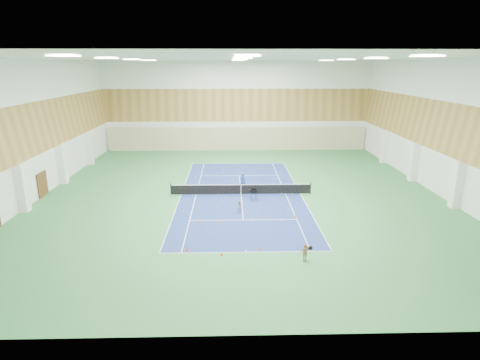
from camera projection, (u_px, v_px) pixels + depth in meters
name	position (u px, v px, depth m)	size (l,w,h in m)	color
ground	(241.00, 194.00, 36.84)	(40.00, 40.00, 0.00)	#32763F
room_shell	(241.00, 129.00, 35.18)	(36.00, 40.00, 12.00)	white
wood_cladding	(241.00, 106.00, 34.62)	(36.00, 40.00, 8.00)	#A67C3D
ceiling_light_grid	(241.00, 59.00, 33.54)	(21.40, 25.40, 0.06)	white
court_surface	(241.00, 194.00, 36.84)	(10.97, 23.77, 0.01)	navy
tennis_balls_scatter	(241.00, 194.00, 36.83)	(10.57, 22.77, 0.07)	#CFE727
tennis_net	(241.00, 188.00, 36.69)	(12.80, 0.10, 1.10)	black
back_curtain	(237.00, 139.00, 55.37)	(35.40, 0.16, 3.20)	#C6B793
door_left_b	(42.00, 184.00, 36.09)	(0.08, 1.80, 2.20)	#593319
coach	(243.00, 181.00, 37.96)	(0.59, 0.39, 1.62)	#21449A
child_court	(240.00, 207.00, 32.03)	(0.50, 0.39, 1.03)	gray
child_apron	(305.00, 253.00, 24.17)	(0.65, 0.27, 1.11)	tan
ball_cart	(254.00, 194.00, 35.22)	(0.56, 0.56, 0.97)	black
cone_svc_a	(200.00, 221.00, 30.19)	(0.18, 0.18, 0.19)	#D73F0B
cone_svc_b	(221.00, 221.00, 30.21)	(0.19, 0.19, 0.21)	#FA630D
cone_svc_c	(262.00, 216.00, 31.17)	(0.17, 0.17, 0.19)	orange
cone_svc_d	(295.00, 217.00, 31.07)	(0.23, 0.23, 0.25)	#DF570B
cone_base_a	(187.00, 249.00, 25.55)	(0.22, 0.22, 0.24)	#E13C0B
cone_base_b	(222.00, 254.00, 25.00)	(0.19, 0.19, 0.21)	#EF3D0C
cone_base_c	(260.00, 248.00, 25.76)	(0.18, 0.18, 0.20)	#D6600B
cone_base_d	(307.00, 246.00, 26.05)	(0.18, 0.18, 0.20)	#ED410C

